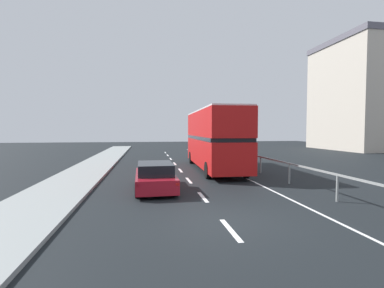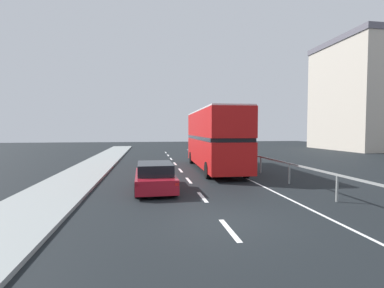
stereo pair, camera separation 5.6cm
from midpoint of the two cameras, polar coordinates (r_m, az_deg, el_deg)
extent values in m
cube|color=black|center=(9.46, 5.97, -15.18)|extent=(73.45, 120.00, 0.10)
cube|color=gray|center=(9.99, -33.79, -13.94)|extent=(2.98, 80.00, 0.14)
cube|color=silver|center=(8.52, 7.81, -16.88)|extent=(0.16, 1.87, 0.01)
cube|color=silver|center=(12.26, 2.26, -10.69)|extent=(0.16, 1.87, 0.01)
cube|color=silver|center=(16.14, -0.57, -7.39)|extent=(0.16, 1.87, 0.01)
cube|color=silver|center=(20.07, -2.27, -5.37)|extent=(0.16, 1.87, 0.01)
cube|color=silver|center=(24.03, -3.41, -4.01)|extent=(0.16, 1.87, 0.01)
cube|color=silver|center=(28.01, -4.22, -3.03)|extent=(0.16, 1.87, 0.01)
cube|color=silver|center=(32.00, -4.83, -2.30)|extent=(0.16, 1.87, 0.01)
cube|color=silver|center=(35.99, -5.30, -1.73)|extent=(0.16, 1.87, 0.01)
cube|color=silver|center=(18.84, 9.18, -5.94)|extent=(0.12, 46.00, 0.01)
cube|color=gray|center=(19.29, 13.87, -2.54)|extent=(0.08, 42.00, 0.08)
cylinder|color=gray|center=(12.75, 27.47, -8.01)|extent=(0.10, 0.10, 1.09)
cylinder|color=gray|center=(15.93, 19.23, -5.72)|extent=(0.10, 0.10, 1.09)
cylinder|color=gray|center=(19.35, 13.85, -4.15)|extent=(0.10, 0.10, 1.09)
cylinder|color=gray|center=(22.89, 10.13, -3.03)|extent=(0.10, 0.10, 1.09)
cylinder|color=gray|center=(26.51, 7.41, -2.21)|extent=(0.10, 0.10, 1.09)
cylinder|color=gray|center=(30.17, 5.36, -1.58)|extent=(0.10, 0.10, 1.09)
cylinder|color=gray|center=(33.88, 3.75, -1.09)|extent=(0.10, 0.10, 1.09)
cylinder|color=gray|center=(37.60, 2.46, -0.69)|extent=(0.10, 0.10, 1.09)
cube|color=#BBB0A1|center=(49.97, 33.41, 7.73)|extent=(14.35, 12.65, 15.05)
cube|color=#595661|center=(51.32, 33.67, 16.58)|extent=(14.64, 12.91, 0.80)
cube|color=red|center=(20.44, 4.62, -1.65)|extent=(2.85, 10.68, 1.84)
cube|color=black|center=(20.39, 4.63, 1.27)|extent=(2.86, 10.25, 0.24)
cube|color=red|center=(20.38, 4.64, 4.08)|extent=(2.85, 10.68, 1.76)
cube|color=silver|center=(20.43, 4.65, 6.70)|extent=(2.79, 10.46, 0.10)
cube|color=black|center=(25.62, 2.15, -0.52)|extent=(2.29, 0.11, 1.29)
cube|color=yellow|center=(25.59, 2.16, 4.83)|extent=(1.53, 0.08, 0.28)
cylinder|color=black|center=(24.15, -0.06, -2.78)|extent=(0.31, 1.01, 1.00)
cylinder|color=black|center=(24.56, 5.39, -2.70)|extent=(0.31, 1.01, 1.00)
cylinder|color=black|center=(16.69, 3.31, -5.33)|extent=(0.31, 1.01, 1.00)
cylinder|color=black|center=(17.28, 11.02, -5.10)|extent=(0.31, 1.01, 1.00)
cube|color=maroon|center=(13.72, -7.44, -7.17)|extent=(1.90, 4.37, 0.62)
cube|color=black|center=(13.42, -7.41, -4.94)|extent=(1.64, 2.41, 0.52)
cube|color=red|center=(11.58, -10.94, -8.29)|extent=(0.16, 0.06, 0.12)
cube|color=red|center=(11.67, -2.93, -8.16)|extent=(0.16, 0.06, 0.12)
cylinder|color=black|center=(15.18, -10.84, -6.89)|extent=(0.21, 0.64, 0.64)
cylinder|color=black|center=(15.25, -4.59, -6.80)|extent=(0.21, 0.64, 0.64)
cylinder|color=black|center=(12.30, -10.98, -9.19)|extent=(0.21, 0.64, 0.64)
cylinder|color=black|center=(12.39, -3.23, -9.05)|extent=(0.21, 0.64, 0.64)
camera|label=1|loc=(0.03, -89.91, 0.00)|focal=26.28mm
camera|label=2|loc=(0.03, 90.09, 0.00)|focal=26.28mm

